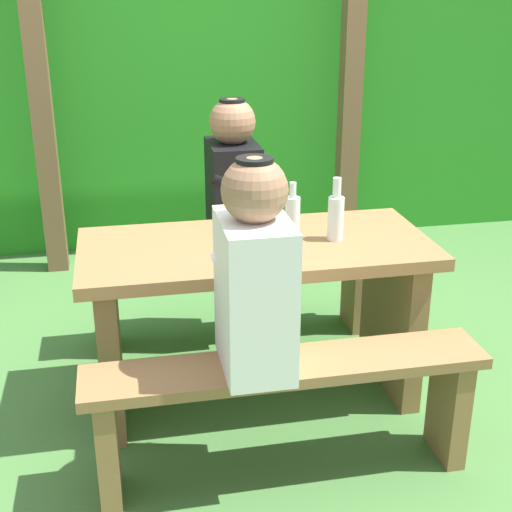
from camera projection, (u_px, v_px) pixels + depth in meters
ground_plane at (256, 394)px, 3.08m from camera, size 12.00×12.00×0.00m
hedge_backdrop at (189, 79)px, 4.82m from camera, size 6.40×0.82×2.07m
pergola_post_left at (41, 101)px, 4.03m from camera, size 0.12×0.12×2.05m
pergola_post_right at (350, 92)px, 4.36m from camera, size 0.12×0.12×2.05m
picnic_table at (256, 293)px, 2.90m from camera, size 1.40×0.64×0.70m
bench_near at (286, 396)px, 2.47m from camera, size 1.40×0.24×0.47m
bench_far at (234, 275)px, 3.45m from camera, size 1.40×0.24×0.47m
person_white_shirt at (254, 275)px, 2.28m from camera, size 0.25×0.35×0.72m
person_black_coat at (232, 183)px, 3.28m from camera, size 0.25×0.35×0.72m
drinking_glass at (240, 226)px, 2.87m from camera, size 0.07×0.07×0.10m
bottle_left at (336, 215)px, 2.82m from camera, size 0.07×0.07×0.26m
bottle_right at (292, 216)px, 2.84m from camera, size 0.06×0.06×0.23m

